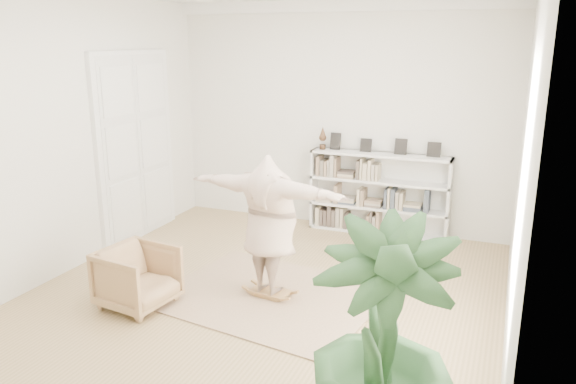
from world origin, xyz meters
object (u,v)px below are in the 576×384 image
at_px(armchair, 138,277).
at_px(rocker_board, 270,292).
at_px(person, 270,222).
at_px(houseplant, 381,344).
at_px(bookshelf, 378,195).

bearing_deg(armchair, rocker_board, -51.63).
bearing_deg(rocker_board, person, 8.11).
bearing_deg(houseplant, armchair, 156.78).
xyz_separation_m(rocker_board, person, (0.00, 0.00, 0.89)).
xyz_separation_m(armchair, houseplant, (3.14, -1.35, 0.56)).
distance_m(rocker_board, houseplant, 2.92).
height_order(person, houseplant, houseplant).
bearing_deg(person, rocker_board, 8.11).
distance_m(bookshelf, person, 2.89).
distance_m(armchair, houseplant, 3.46).
bearing_deg(person, houseplant, 138.52).
xyz_separation_m(rocker_board, houseplant, (1.81, -2.13, 0.85)).
relative_size(bookshelf, rocker_board, 4.46).
bearing_deg(person, armchair, 38.71).
relative_size(rocker_board, houseplant, 0.27).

